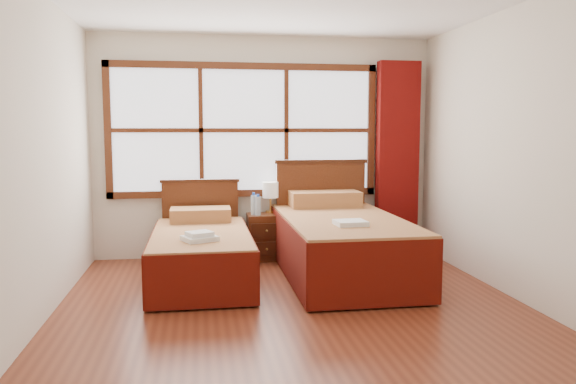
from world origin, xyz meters
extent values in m
plane|color=brown|center=(0.00, 0.00, 0.00)|extent=(4.50, 4.50, 0.00)
plane|color=silver|center=(0.00, 2.25, 1.30)|extent=(4.00, 0.00, 4.00)
plane|color=silver|center=(-2.00, 0.00, 1.30)|extent=(0.00, 4.50, 4.50)
plane|color=silver|center=(2.00, 0.00, 1.30)|extent=(0.00, 4.50, 4.50)
cube|color=white|center=(-0.25, 2.22, 1.50)|extent=(3.00, 0.02, 1.40)
cube|color=#502511|center=(-0.25, 2.20, 0.76)|extent=(3.16, 0.06, 0.08)
cube|color=#502511|center=(-0.25, 2.20, 2.24)|extent=(3.16, 0.06, 0.08)
cube|color=#502511|center=(-1.79, 2.20, 1.50)|extent=(0.08, 0.06, 1.56)
cube|color=#502511|center=(1.29, 2.20, 1.50)|extent=(0.08, 0.06, 1.56)
cube|color=#502511|center=(-0.75, 2.20, 1.50)|extent=(0.05, 0.05, 1.40)
cube|color=#502511|center=(0.25, 2.20, 1.50)|extent=(0.05, 0.05, 1.40)
cube|color=#502511|center=(-0.25, 2.20, 1.50)|extent=(3.00, 0.05, 0.05)
cube|color=maroon|center=(1.60, 2.11, 1.17)|extent=(0.50, 0.16, 2.30)
cube|color=#3B1B0C|center=(-0.77, 1.13, 0.14)|extent=(0.84, 1.68, 0.27)
cube|color=maroon|center=(-0.77, 1.13, 0.39)|extent=(0.94, 1.86, 0.23)
cube|color=#5E1209|center=(-1.24, 1.13, 0.25)|extent=(0.03, 1.86, 0.46)
cube|color=#5E1209|center=(-0.30, 1.13, 0.25)|extent=(0.03, 1.86, 0.46)
cube|color=#5E1209|center=(-0.77, 0.20, 0.25)|extent=(0.94, 0.03, 0.46)
cube|color=maroon|center=(-0.77, 1.80, 0.57)|extent=(0.66, 0.38, 0.15)
cube|color=#502511|center=(-0.77, 2.14, 0.46)|extent=(0.87, 0.06, 0.91)
cube|color=#3B1B0C|center=(-0.77, 2.14, 0.92)|extent=(0.91, 0.08, 0.04)
cube|color=#3B1B0C|center=(0.66, 1.13, 0.17)|extent=(1.03, 2.06, 0.34)
cube|color=maroon|center=(0.66, 1.13, 0.48)|extent=(1.15, 2.28, 0.28)
cube|color=#5E1209|center=(0.08, 1.13, 0.31)|extent=(0.03, 2.28, 0.57)
cube|color=#5E1209|center=(1.23, 1.13, 0.31)|extent=(0.03, 2.28, 0.57)
cube|color=#5E1209|center=(0.66, 0.00, 0.31)|extent=(1.15, 0.03, 0.57)
cube|color=maroon|center=(0.66, 1.96, 0.71)|extent=(0.81, 0.47, 0.18)
cube|color=#502511|center=(0.66, 2.14, 0.56)|extent=(1.07, 0.06, 1.12)
cube|color=#3B1B0C|center=(0.66, 2.14, 1.13)|extent=(1.12, 0.08, 0.04)
cube|color=#502511|center=(-0.04, 2.00, 0.27)|extent=(0.40, 0.36, 0.53)
cube|color=#3B1B0C|center=(-0.04, 1.81, 0.16)|extent=(0.35, 0.02, 0.16)
cube|color=#3B1B0C|center=(-0.04, 1.81, 0.37)|extent=(0.35, 0.02, 0.16)
sphere|color=olive|center=(-0.04, 1.79, 0.16)|extent=(0.03, 0.03, 0.03)
sphere|color=olive|center=(-0.04, 1.79, 0.37)|extent=(0.03, 0.03, 0.03)
cube|color=white|center=(-0.79, 0.68, 0.52)|extent=(0.36, 0.34, 0.04)
cube|color=white|center=(-0.79, 0.68, 0.57)|extent=(0.27, 0.26, 0.04)
cube|color=white|center=(0.62, 0.63, 0.64)|extent=(0.30, 0.27, 0.04)
cylinder|color=gold|center=(0.05, 2.12, 0.54)|extent=(0.11, 0.11, 0.02)
cylinder|color=gold|center=(0.05, 2.12, 0.63)|extent=(0.02, 0.02, 0.16)
cylinder|color=white|center=(0.05, 2.12, 0.80)|extent=(0.19, 0.19, 0.19)
cylinder|color=#A8C3D8|center=(-0.16, 1.99, 0.65)|extent=(0.07, 0.07, 0.23)
cylinder|color=blue|center=(-0.16, 1.99, 0.77)|extent=(0.03, 0.03, 0.03)
cylinder|color=#A8C3D8|center=(-0.12, 1.93, 0.64)|extent=(0.06, 0.06, 0.21)
cylinder|color=blue|center=(-0.12, 1.93, 0.76)|extent=(0.03, 0.03, 0.03)
camera|label=1|loc=(-0.78, -4.41, 1.51)|focal=35.00mm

